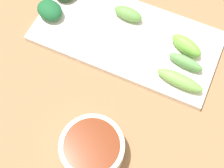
# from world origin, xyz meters

# --- Properties ---
(tabletop) EXTENTS (2.10, 2.10, 0.02)m
(tabletop) POSITION_xyz_m (0.00, 0.00, 0.01)
(tabletop) COLOR #936D49
(tabletop) RESTS_ON ground
(sauce_bowl) EXTENTS (0.11, 0.11, 0.04)m
(sauce_bowl) POSITION_xyz_m (-0.12, -0.04, 0.04)
(sauce_bowl) COLOR silver
(sauce_bowl) RESTS_ON tabletop
(serving_plate) EXTENTS (0.18, 0.37, 0.01)m
(serving_plate) POSITION_xyz_m (0.11, -0.00, 0.03)
(serving_plate) COLOR white
(serving_plate) RESTS_ON tabletop
(broccoli_stalk_0) EXTENTS (0.03, 0.07, 0.02)m
(broccoli_stalk_0) POSITION_xyz_m (0.10, -0.13, 0.04)
(broccoli_stalk_0) COLOR #62A156
(broccoli_stalk_0) RESTS_ON serving_plate
(broccoli_stalk_1) EXTENTS (0.03, 0.06, 0.03)m
(broccoli_stalk_1) POSITION_xyz_m (0.15, 0.01, 0.05)
(broccoli_stalk_1) COLOR #63A04B
(broccoli_stalk_1) RESTS_ON serving_plate
(broccoli_stalk_2) EXTENTS (0.03, 0.09, 0.02)m
(broccoli_stalk_2) POSITION_xyz_m (0.06, -0.13, 0.04)
(broccoli_stalk_2) COLOR #74B251
(broccoli_stalk_2) RESTS_ON serving_plate
(broccoli_stalk_3) EXTENTS (0.05, 0.07, 0.03)m
(broccoli_stalk_3) POSITION_xyz_m (0.13, -0.12, 0.05)
(broccoli_stalk_3) COLOR #73BA44
(broccoli_stalk_3) RESTS_ON serving_plate
(broccoli_leafy_4) EXTENTS (0.06, 0.07, 0.03)m
(broccoli_leafy_4) POSITION_xyz_m (0.10, 0.16, 0.05)
(broccoli_leafy_4) COLOR #1A5D30
(broccoli_leafy_4) RESTS_ON serving_plate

